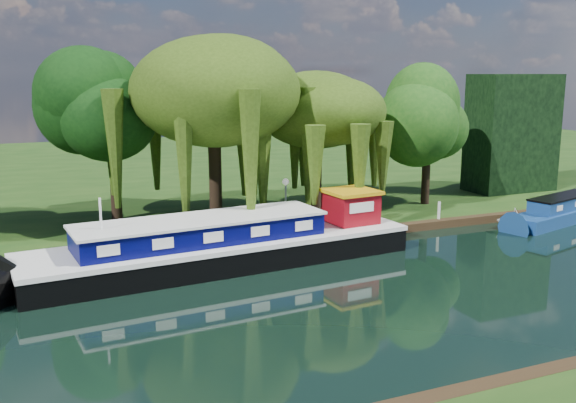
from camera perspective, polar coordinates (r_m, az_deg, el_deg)
name	(u,v)px	position (r m, az deg, el deg)	size (l,w,h in m)	color
ground	(378,295)	(25.75, 8.01, -8.21)	(120.00, 120.00, 0.00)	black
far_bank	(175,170)	(56.75, -10.00, 2.81)	(120.00, 52.00, 0.45)	#14350E
dutch_barge	(226,245)	(29.20, -5.55, -3.85)	(18.06, 5.47, 3.75)	black
narrowboat	(574,208)	(41.92, 24.06, -0.57)	(11.48, 4.84, 1.66)	navy
red_dinghy	(0,291)	(28.42, -24.24, -7.24)	(2.28, 3.19, 0.66)	maroon
white_cruiser	(516,228)	(38.25, 19.64, -2.22)	(2.04, 2.37, 1.25)	silver
willow_left	(213,93)	(35.03, -6.65, 9.53)	(8.07, 8.07, 9.67)	black
willow_right	(316,123)	(35.74, 2.50, 6.98)	(6.05, 6.05, 7.36)	black
tree_far_mid	(112,113)	(36.49, -15.41, 7.62)	(5.29, 5.29, 8.66)	black
tree_far_right	(428,122)	(40.67, 12.35, 6.94)	(4.55, 4.55, 7.45)	black
conifer_hedge	(512,133)	(47.17, 19.29, 5.77)	(6.00, 3.00, 8.00)	black
lamppost	(286,189)	(34.41, -0.21, 1.10)	(0.36, 0.36, 2.56)	silver
mooring_posts	(284,226)	(32.45, -0.39, -2.20)	(19.16, 0.16, 1.00)	silver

